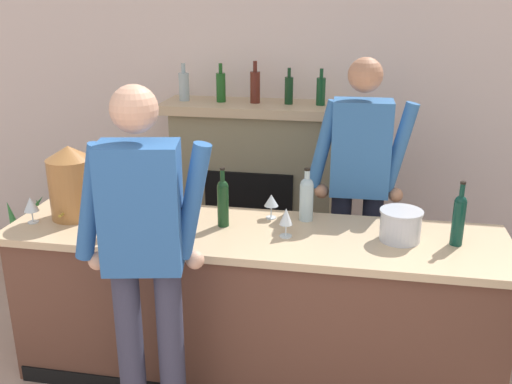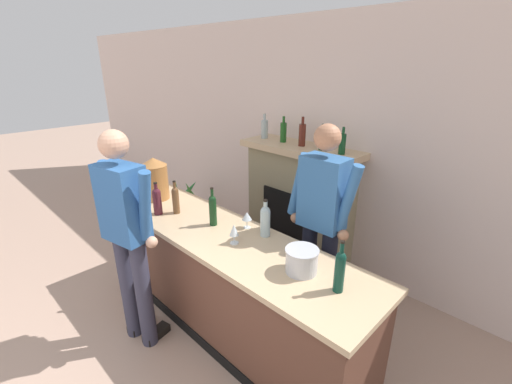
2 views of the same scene
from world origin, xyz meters
TOP-DOWN VIEW (x-y plane):
  - wall_back_panel at (0.00, 3.76)m, footprint 12.00×0.07m
  - bar_counter at (-0.17, 2.14)m, footprint 2.81×0.71m
  - fireplace_stone at (-0.42, 3.50)m, footprint 1.40×0.52m
  - potted_plant_corner at (-2.21, 3.12)m, footprint 0.46×0.46m
  - person_customer at (-0.56, 1.51)m, footprint 0.65×0.36m
  - person_bartender at (0.40, 2.72)m, footprint 0.66×0.31m
  - copper_dispenser at (-1.25, 2.16)m, footprint 0.27×0.31m
  - ice_bucket_steel at (0.64, 2.16)m, footprint 0.23×0.23m
  - wine_bottle_burgundy_dark at (-0.35, 2.19)m, footprint 0.07×0.07m
  - wine_bottle_riesling_slim at (-0.89, 1.97)m, footprint 0.08×0.08m
  - wine_bottle_chardonnay_pale at (-0.79, 2.10)m, footprint 0.06×0.06m
  - wine_bottle_merlot_tall at (0.11, 2.37)m, footprint 0.08×0.08m
  - wine_bottle_cabernet_heavy at (0.93, 2.16)m, footprint 0.07×0.07m
  - wine_glass_front_left at (-1.45, 2.03)m, footprint 0.09×0.09m
  - wine_glass_mid_counter at (0.02, 2.10)m, footprint 0.07×0.07m
  - wine_glass_back_row at (-0.10, 2.36)m, footprint 0.08×0.08m

SIDE VIEW (x-z plane):
  - potted_plant_corner at x=-2.21m, z-range -0.08..0.63m
  - bar_counter at x=-0.17m, z-range 0.00..0.94m
  - fireplace_stone at x=-0.42m, z-range -0.14..1.59m
  - ice_bucket_steel at x=0.64m, z-range 0.94..1.11m
  - person_customer at x=-0.56m, z-range 0.11..1.95m
  - person_bartender at x=0.40m, z-range 0.11..1.96m
  - wine_glass_back_row at x=-0.10m, z-range 0.97..1.12m
  - wine_glass_front_left at x=-1.45m, z-range 0.97..1.13m
  - wine_glass_mid_counter at x=0.02m, z-range 0.97..1.13m
  - wine_bottle_chardonnay_pale at x=-0.79m, z-range 0.92..1.24m
  - wine_bottle_riesling_slim at x=-0.89m, z-range 0.92..1.24m
  - wine_bottle_merlot_tall at x=0.11m, z-range 0.92..1.24m
  - wine_bottle_burgundy_dark at x=-0.35m, z-range 0.92..1.26m
  - wine_bottle_cabernet_heavy at x=0.93m, z-range 0.92..1.27m
  - copper_dispenser at x=-1.25m, z-range 0.94..1.38m
  - wall_back_panel at x=0.00m, z-range 0.00..2.75m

